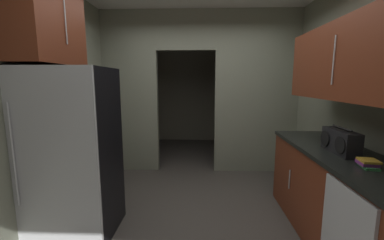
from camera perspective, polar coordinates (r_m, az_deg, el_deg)
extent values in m
plane|color=#47423D|center=(3.02, 1.48, -22.36)|extent=(20.00, 20.00, 0.00)
cube|color=gray|center=(4.40, -14.03, 6.07)|extent=(0.93, 0.12, 2.73)
cube|color=gray|center=(4.33, 14.67, 6.01)|extent=(1.39, 0.12, 2.73)
cube|color=gray|center=(4.31, -1.44, 20.19)|extent=(0.99, 0.12, 0.65)
cube|color=gray|center=(6.54, 1.91, 7.19)|extent=(3.31, 0.10, 2.73)
cube|color=gray|center=(5.62, -14.84, 6.61)|extent=(0.10, 2.31, 2.73)
cube|color=gray|center=(5.61, 18.60, 6.44)|extent=(0.10, 2.31, 2.73)
cube|color=gray|center=(2.76, -36.65, 3.02)|extent=(0.10, 4.14, 2.73)
cube|color=black|center=(2.78, -25.81, -6.90)|extent=(0.79, 0.65, 1.70)
cube|color=#B7BABC|center=(2.50, -29.47, -8.91)|extent=(0.79, 0.03, 1.70)
cylinder|color=#B7BABC|center=(2.64, -36.24, -6.64)|extent=(0.02, 0.02, 0.94)
cube|color=maroon|center=(2.79, 31.38, -16.34)|extent=(0.60, 2.12, 0.88)
cube|color=black|center=(2.63, 32.19, -7.22)|extent=(0.64, 2.12, 0.04)
cylinder|color=#B7BABC|center=(2.26, 30.19, -21.00)|extent=(0.01, 0.01, 0.22)
cylinder|color=#B7BABC|center=(3.03, 21.76, -12.69)|extent=(0.01, 0.01, 0.22)
cube|color=maroon|center=(2.55, 33.81, 11.52)|extent=(0.34, 1.91, 0.69)
cylinder|color=#B7BABC|center=(2.46, 30.12, 11.96)|extent=(0.01, 0.01, 0.41)
cube|color=maroon|center=(2.94, -30.81, 20.65)|extent=(0.34, 0.87, 0.98)
cylinder|color=#B7BABC|center=(2.85, -27.50, 21.30)|extent=(0.01, 0.01, 0.59)
cube|color=black|center=(2.63, 31.34, -4.31)|extent=(0.14, 0.43, 0.21)
cylinder|color=#262626|center=(2.61, 31.56, -1.58)|extent=(0.02, 0.30, 0.02)
cylinder|color=black|center=(2.48, 31.24, -5.02)|extent=(0.01, 0.15, 0.15)
cylinder|color=black|center=(2.70, 28.61, -3.76)|extent=(0.01, 0.15, 0.15)
cube|color=#388C47|center=(2.33, 35.86, -8.78)|extent=(0.13, 0.17, 0.02)
cube|color=#8C3893|center=(2.33, 35.69, -8.19)|extent=(0.13, 0.14, 0.03)
cube|color=gold|center=(2.32, 35.93, -7.70)|extent=(0.14, 0.15, 0.02)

